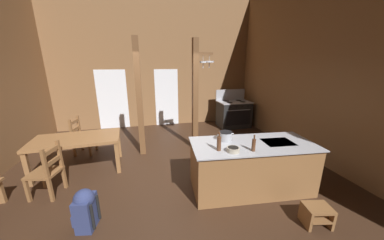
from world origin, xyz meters
TOP-DOWN VIEW (x-y plane):
  - ground_plane at (0.00, 0.00)m, footprint 7.66×8.25m
  - wall_back at (0.00, 3.79)m, footprint 7.66×0.14m
  - wall_right at (3.50, 0.00)m, footprint 0.14×8.25m
  - glazed_door_back_left at (-1.54, 3.72)m, footprint 1.00×0.01m
  - glazed_panel_back_right at (0.34, 3.72)m, footprint 0.84×0.01m
  - kitchen_island at (1.37, -0.65)m, footprint 2.24×1.15m
  - stove_range at (2.68, 2.93)m, footprint 1.15×0.83m
  - support_post_with_pot_rack at (0.85, 1.37)m, footprint 0.56×0.25m
  - support_post_center at (-0.57, 1.32)m, footprint 0.14×0.14m
  - step_stool at (1.86, -1.67)m, footprint 0.41×0.34m
  - dining_table at (-1.88, 0.80)m, footprint 1.77×1.03m
  - ladderback_chair_near_window at (-2.06, 1.70)m, footprint 0.51×0.51m
  - ladderback_chair_by_post at (-2.14, -0.02)m, footprint 0.52×0.52m
  - backpack at (-1.32, -0.96)m, footprint 0.34×0.35m
  - stockpot_on_counter at (0.95, -0.41)m, footprint 0.30×0.23m
  - mixing_bowl_on_counter at (0.88, -0.88)m, footprint 0.21×0.21m
  - bottle_tall_on_counter at (0.68, -0.79)m, footprint 0.07×0.07m
  - bottle_short_on_counter at (1.21, -0.93)m, footprint 0.06×0.06m

SIDE VIEW (x-z plane):
  - ground_plane at x=0.00m, z-range -0.10..0.00m
  - step_stool at x=1.86m, z-range 0.03..0.33m
  - backpack at x=-1.32m, z-range 0.02..0.61m
  - kitchen_island at x=1.37m, z-range 0.00..0.89m
  - ladderback_chair_near_window at x=-2.06m, z-range -0.02..0.93m
  - ladderback_chair_by_post at x=-2.14m, z-range -0.02..0.93m
  - stove_range at x=2.68m, z-range -0.18..1.14m
  - dining_table at x=-1.88m, z-range 0.28..1.02m
  - mixing_bowl_on_counter at x=0.88m, z-range 0.89..0.97m
  - stockpot_on_counter at x=0.95m, z-range 0.89..1.06m
  - bottle_short_on_counter at x=1.21m, z-range 0.86..1.13m
  - bottle_tall_on_counter at x=0.68m, z-range 0.86..1.17m
  - glazed_door_back_left at x=-1.54m, z-range 0.00..2.05m
  - glazed_panel_back_right at x=0.34m, z-range 0.00..2.05m
  - support_post_center at x=-0.57m, z-range 0.00..2.84m
  - support_post_with_pot_rack at x=0.85m, z-range 0.09..2.93m
  - wall_back at x=0.00m, z-range 0.00..4.49m
  - wall_right at x=3.50m, z-range 0.00..4.49m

